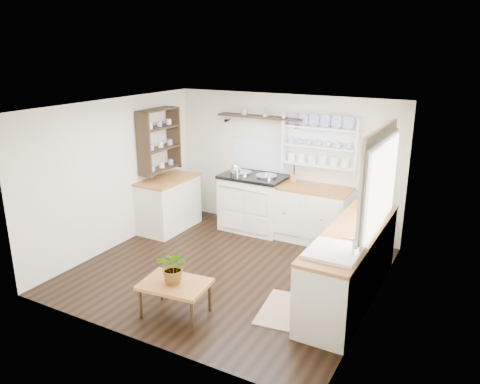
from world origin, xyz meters
name	(u,v)px	position (x,y,z in m)	size (l,w,h in m)	color
floor	(228,270)	(0.00, 0.00, 0.00)	(4.00, 3.80, 0.01)	black
wall_back	(284,163)	(0.00, 1.90, 1.15)	(4.00, 0.02, 2.30)	beige
wall_right	(378,218)	(2.00, 0.00, 1.15)	(0.02, 3.80, 2.30)	beige
wall_left	(116,174)	(-2.00, 0.00, 1.15)	(0.02, 3.80, 2.30)	beige
ceiling	(227,107)	(0.00, 0.00, 2.30)	(4.00, 3.80, 0.01)	white
window	(380,179)	(1.95, 0.15, 1.56)	(0.08, 1.55, 1.22)	white
aga_cooker	(253,202)	(-0.41, 1.57, 0.49)	(1.08, 0.75, 1.00)	silver
back_cabinets	(310,213)	(0.60, 1.60, 0.46)	(1.27, 0.63, 0.90)	silver
right_cabinets	(351,263)	(1.70, 0.10, 0.46)	(0.62, 2.43, 0.90)	silver
belfast_sink	(333,262)	(1.70, -0.65, 0.80)	(0.55, 0.60, 0.45)	white
left_cabinets	(169,203)	(-1.70, 0.90, 0.46)	(0.62, 1.13, 0.90)	silver
plate_rack	(322,144)	(0.65, 1.86, 1.56)	(1.20, 0.22, 0.90)	white
high_shelf	(260,117)	(-0.40, 1.78, 1.91)	(1.50, 0.29, 0.16)	black
left_shelving	(159,140)	(-1.84, 0.90, 1.55)	(0.28, 0.80, 1.05)	black
kettle	(236,170)	(-0.69, 1.45, 1.04)	(0.19, 0.19, 0.23)	silver
utensil_crock	(293,179)	(0.26, 1.68, 0.97)	(0.10, 0.10, 0.12)	#A7673D
center_table	(175,286)	(0.03, -1.29, 0.37)	(0.82, 0.63, 0.42)	brown
potted_plant	(174,267)	(0.03, -1.29, 0.62)	(0.37, 0.32, 0.41)	#3F7233
floor_rug	(285,310)	(1.13, -0.60, 0.01)	(0.55, 0.85, 0.02)	#8D6652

